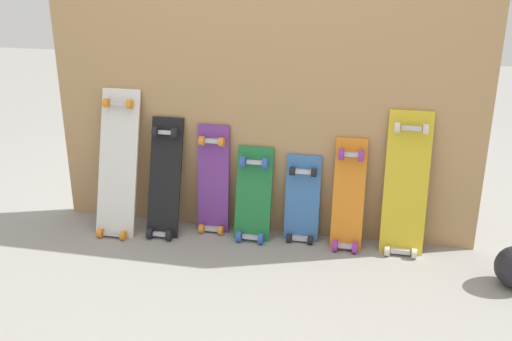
{
  "coord_description": "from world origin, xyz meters",
  "views": [
    {
      "loc": [
        0.66,
        -3.11,
        1.6
      ],
      "look_at": [
        0.0,
        -0.07,
        0.43
      ],
      "focal_mm": 41.31,
      "sensor_mm": 36.0,
      "label": 1
    }
  ],
  "objects_px": {
    "skateboard_black": "(164,183)",
    "skateboard_yellow": "(406,190)",
    "skateboard_green": "(253,200)",
    "skateboard_blue": "(302,204)",
    "skateboard_orange": "(348,200)",
    "skateboard_purple": "(213,185)",
    "skateboard_white": "(118,169)"
  },
  "relations": [
    {
      "from": "skateboard_black",
      "to": "skateboard_orange",
      "type": "height_order",
      "value": "skateboard_black"
    },
    {
      "from": "skateboard_purple",
      "to": "skateboard_orange",
      "type": "distance_m",
      "value": 0.8
    },
    {
      "from": "skateboard_purple",
      "to": "skateboard_green",
      "type": "relative_size",
      "value": 1.19
    },
    {
      "from": "skateboard_green",
      "to": "skateboard_white",
      "type": "bearing_deg",
      "value": -175.92
    },
    {
      "from": "skateboard_black",
      "to": "skateboard_blue",
      "type": "bearing_deg",
      "value": 4.92
    },
    {
      "from": "skateboard_green",
      "to": "skateboard_blue",
      "type": "distance_m",
      "value": 0.29
    },
    {
      "from": "skateboard_orange",
      "to": "skateboard_yellow",
      "type": "height_order",
      "value": "skateboard_yellow"
    },
    {
      "from": "skateboard_black",
      "to": "skateboard_green",
      "type": "xyz_separation_m",
      "value": [
        0.53,
        0.04,
        -0.07
      ]
    },
    {
      "from": "skateboard_purple",
      "to": "skateboard_blue",
      "type": "xyz_separation_m",
      "value": [
        0.54,
        -0.01,
        -0.07
      ]
    },
    {
      "from": "skateboard_orange",
      "to": "skateboard_purple",
      "type": "bearing_deg",
      "value": 177.28
    },
    {
      "from": "skateboard_white",
      "to": "skateboard_yellow",
      "type": "relative_size",
      "value": 1.05
    },
    {
      "from": "skateboard_white",
      "to": "skateboard_green",
      "type": "xyz_separation_m",
      "value": [
        0.81,
        0.06,
        -0.15
      ]
    },
    {
      "from": "skateboard_black",
      "to": "skateboard_blue",
      "type": "height_order",
      "value": "skateboard_black"
    },
    {
      "from": "skateboard_purple",
      "to": "skateboard_yellow",
      "type": "height_order",
      "value": "skateboard_yellow"
    },
    {
      "from": "skateboard_white",
      "to": "skateboard_orange",
      "type": "relative_size",
      "value": 1.32
    },
    {
      "from": "skateboard_purple",
      "to": "skateboard_yellow",
      "type": "bearing_deg",
      "value": -1.41
    },
    {
      "from": "skateboard_green",
      "to": "skateboard_yellow",
      "type": "relative_size",
      "value": 0.69
    },
    {
      "from": "skateboard_purple",
      "to": "skateboard_green",
      "type": "bearing_deg",
      "value": -9.39
    },
    {
      "from": "skateboard_green",
      "to": "skateboard_yellow",
      "type": "height_order",
      "value": "skateboard_yellow"
    },
    {
      "from": "skateboard_black",
      "to": "skateboard_yellow",
      "type": "xyz_separation_m",
      "value": [
        1.38,
        0.05,
        0.06
      ]
    },
    {
      "from": "skateboard_white",
      "to": "skateboard_orange",
      "type": "height_order",
      "value": "skateboard_white"
    },
    {
      "from": "skateboard_white",
      "to": "skateboard_orange",
      "type": "distance_m",
      "value": 1.36
    },
    {
      "from": "skateboard_blue",
      "to": "skateboard_orange",
      "type": "bearing_deg",
      "value": -6.52
    },
    {
      "from": "skateboard_black",
      "to": "skateboard_yellow",
      "type": "relative_size",
      "value": 0.87
    },
    {
      "from": "skateboard_green",
      "to": "skateboard_yellow",
      "type": "bearing_deg",
      "value": 0.98
    },
    {
      "from": "skateboard_white",
      "to": "skateboard_orange",
      "type": "xyz_separation_m",
      "value": [
        1.36,
        0.06,
        -0.1
      ]
    },
    {
      "from": "skateboard_black",
      "to": "skateboard_blue",
      "type": "xyz_separation_m",
      "value": [
        0.81,
        0.07,
        -0.09
      ]
    },
    {
      "from": "skateboard_white",
      "to": "skateboard_blue",
      "type": "xyz_separation_m",
      "value": [
        1.09,
        0.09,
        -0.17
      ]
    },
    {
      "from": "skateboard_white",
      "to": "skateboard_yellow",
      "type": "height_order",
      "value": "skateboard_white"
    },
    {
      "from": "skateboard_green",
      "to": "skateboard_blue",
      "type": "bearing_deg",
      "value": 6.84
    },
    {
      "from": "skateboard_black",
      "to": "skateboard_green",
      "type": "distance_m",
      "value": 0.53
    },
    {
      "from": "skateboard_purple",
      "to": "skateboard_blue",
      "type": "bearing_deg",
      "value": -0.84
    }
  ]
}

